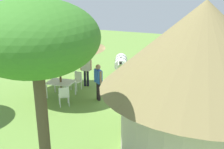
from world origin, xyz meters
TOP-DOWN VIEW (x-y plane):
  - ground_plane at (0.00, 0.00)m, footprint 36.00×36.00m
  - thatched_hut at (-3.08, 3.90)m, footprint 5.77×5.77m
  - shade_umbrella at (3.18, 1.90)m, footprint 4.21×4.21m
  - patio_dining_table at (3.18, 1.90)m, footprint 1.32×1.06m
  - patio_chair_east_end at (3.00, 0.78)m, footprint 0.50×0.49m
  - patio_chair_near_lawn at (4.26, 2.30)m, footprint 0.55×0.56m
  - patio_chair_near_hut at (2.44, 2.77)m, footprint 0.61×0.61m
  - guest_beside_umbrella at (1.39, 1.55)m, footprint 0.50×0.45m
  - guest_behind_table at (2.80, 0.17)m, footprint 0.57×0.37m
  - standing_watcher at (-1.26, -2.44)m, footprint 0.41×0.55m
  - striped_lounge_chair at (-0.44, 0.71)m, footprint 0.57×0.82m
  - zebra_nearest_camera at (-3.47, -1.73)m, footprint 1.46×2.08m
  - zebra_by_umbrella at (1.51, -1.44)m, footprint 1.18×2.10m
  - acacia_tree_left_background at (-0.23, 7.39)m, footprint 2.62×2.62m

SIDE VIEW (x-z plane):
  - ground_plane at x=0.00m, z-range 0.00..0.00m
  - striped_lounge_chair at x=-0.44m, z-range -0.06..0.58m
  - patio_chair_east_end at x=3.00m, z-range 0.07..0.97m
  - patio_chair_near_lawn at x=4.26m, z-range 0.07..0.97m
  - patio_chair_near_hut at x=2.44m, z-range 0.07..0.97m
  - patio_dining_table at x=3.18m, z-range 0.28..1.02m
  - zebra_by_umbrella at x=1.51m, z-range 0.23..1.76m
  - zebra_nearest_camera at x=-3.47m, z-range 0.24..1.78m
  - guest_behind_table at x=2.80m, z-range 0.17..1.86m
  - guest_beside_umbrella at x=1.39m, z-range 0.17..1.86m
  - standing_watcher at x=-1.26m, z-range 0.18..1.90m
  - thatched_hut at x=-3.08m, z-range 0.28..4.89m
  - shade_umbrella at x=3.18m, z-range 1.16..4.46m
  - acacia_tree_left_background at x=-0.23m, z-range 1.53..6.26m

